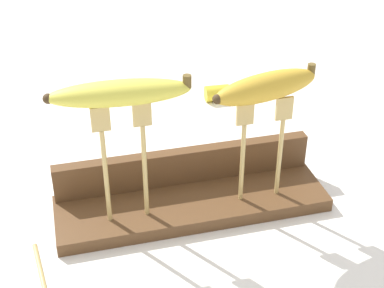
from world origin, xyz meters
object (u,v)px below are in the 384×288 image
banana_raised_left (120,93)px  banana_chunk_near (218,93)px  fork_stand_left (124,153)px  fork_stand_right (263,140)px  banana_raised_right (267,87)px

banana_raised_left → banana_chunk_near: bearing=55.9°
banana_raised_left → banana_chunk_near: (0.25, 0.37, -0.21)m
fork_stand_left → fork_stand_right: size_ratio=1.11×
fork_stand_right → banana_raised_right: banana_raised_right is taller
fork_stand_right → banana_chunk_near: 0.39m
banana_raised_right → banana_raised_left: bearing=180.0°
banana_raised_left → banana_chunk_near: banana_raised_left is taller
fork_stand_left → banana_chunk_near: (0.25, 0.37, -0.12)m
fork_stand_right → banana_raised_left: banana_raised_left is taller
fork_stand_left → banana_raised_left: 0.09m
banana_raised_left → banana_chunk_near: 0.49m
banana_raised_right → banana_chunk_near: banana_raised_right is taller
fork_stand_right → banana_raised_left: 0.23m
banana_chunk_near → banana_raised_right: bearing=-96.8°
fork_stand_right → banana_raised_left: (-0.21, 0.00, 0.10)m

